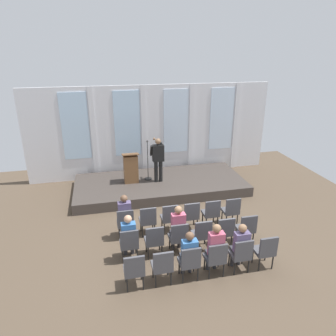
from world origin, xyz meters
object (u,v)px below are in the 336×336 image
(audience_r0_c0, at_px, (125,214))
(chair_r1_c5, at_px, (247,227))
(chair_r1_c3, at_px, (202,233))
(audience_r1_c2, at_px, (178,227))
(chair_r0_c1, at_px, (148,219))
(audience_r1_c0, at_px, (129,235))
(chair_r0_c0, at_px, (125,222))
(chair_r0_c5, at_px, (231,209))
(chair_r1_c2, at_px, (178,236))
(chair_r2_c5, at_px, (266,250))
(chair_r1_c0, at_px, (129,242))
(chair_r1_c1, at_px, (154,239))
(chair_r0_c2, at_px, (170,217))
(audience_r2_c2, at_px, (189,252))
(chair_r2_c1, at_px, (162,265))
(speaker, at_px, (158,157))
(lectern, at_px, (131,168))
(chair_r0_c4, at_px, (211,212))
(chair_r2_c0, at_px, (134,269))
(chair_r2_c4, at_px, (241,253))
(audience_r2_c4, at_px, (240,245))
(chair_r2_c3, at_px, (216,257))
(chair_r0_c3, at_px, (191,214))
(chair_r2_c2, at_px, (190,261))
(chair_r1_c4, at_px, (225,230))
(mic_stand, at_px, (148,171))

(audience_r0_c0, distance_m, chair_r1_c5, 3.41)
(chair_r1_c3, bearing_deg, audience_r1_c2, 173.10)
(chair_r0_c1, height_order, audience_r1_c2, audience_r1_c2)
(audience_r0_c0, bearing_deg, audience_r1_c0, -90.00)
(chair_r0_c0, distance_m, audience_r1_c0, 0.96)
(chair_r0_c5, relative_size, chair_r1_c2, 1.00)
(audience_r1_c2, height_order, chair_r2_c5, audience_r1_c2)
(chair_r1_c0, xyz_separation_m, chair_r1_c1, (0.64, 0.00, 0.00))
(chair_r1_c2, height_order, audience_r1_c2, audience_r1_c2)
(chair_r0_c1, bearing_deg, chair_r0_c2, 0.00)
(audience_r2_c2, bearing_deg, chair_r0_c0, 123.06)
(chair_r1_c1, bearing_deg, chair_r1_c5, 0.00)
(chair_r2_c1, relative_size, audience_r2_c2, 0.74)
(speaker, height_order, chair_r0_c1, speaker)
(chair_r0_c1, xyz_separation_m, chair_r1_c1, (0.00, -1.03, 0.00))
(lectern, distance_m, chair_r0_c4, 3.76)
(chair_r1_c0, xyz_separation_m, chair_r1_c3, (1.93, 0.00, 0.00))
(chair_r0_c0, xyz_separation_m, chair_r1_c3, (1.93, -1.03, 0.00))
(chair_r2_c0, xyz_separation_m, chair_r2_c5, (3.22, 0.00, 0.00))
(chair_r2_c4, height_order, audience_r2_c4, audience_r2_c4)
(chair_r0_c2, bearing_deg, chair_r2_c3, -72.66)
(chair_r0_c5, relative_size, chair_r1_c5, 1.00)
(chair_r0_c3, relative_size, chair_r1_c0, 1.00)
(speaker, relative_size, chair_r0_c0, 1.79)
(chair_r0_c1, distance_m, chair_r0_c3, 1.29)
(chair_r2_c0, distance_m, chair_r2_c2, 1.29)
(chair_r0_c0, bearing_deg, audience_r1_c0, -90.00)
(chair_r1_c2, bearing_deg, chair_r0_c3, 58.02)
(chair_r2_c1, bearing_deg, chair_r2_c2, 0.00)
(audience_r0_c0, height_order, chair_r0_c2, audience_r0_c0)
(chair_r1_c2, bearing_deg, chair_r0_c0, 141.31)
(chair_r0_c3, distance_m, audience_r1_c0, 2.16)
(chair_r1_c0, bearing_deg, audience_r2_c4, -20.23)
(chair_r0_c2, xyz_separation_m, chair_r1_c4, (1.29, -1.03, 0.00))
(audience_r1_c2, distance_m, audience_r2_c4, 1.65)
(chair_r2_c2, bearing_deg, mic_stand, 91.13)
(chair_r0_c3, xyz_separation_m, chair_r2_c1, (-1.29, -2.06, 0.00))
(audience_r1_c0, relative_size, chair_r1_c4, 1.37)
(chair_r0_c1, relative_size, chair_r2_c3, 1.00)
(chair_r1_c0, xyz_separation_m, chair_r2_c0, (0.00, -1.03, 0.00))
(audience_r0_c0, distance_m, audience_r2_c2, 2.43)
(audience_r0_c0, distance_m, audience_r1_c2, 1.65)
(audience_r2_c4, height_order, chair_r2_c5, audience_r2_c4)
(chair_r1_c5, bearing_deg, chair_r2_c1, -158.18)
(chair_r0_c2, height_order, audience_r1_c0, audience_r1_c0)
(chair_r1_c3, bearing_deg, audience_r1_c0, 177.53)
(mic_stand, relative_size, chair_r1_c2, 1.65)
(chair_r0_c5, relative_size, chair_r2_c5, 1.00)
(chair_r1_c2, xyz_separation_m, chair_r1_c5, (1.93, 0.00, 0.00))
(chair_r0_c0, height_order, chair_r0_c4, same)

